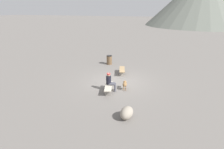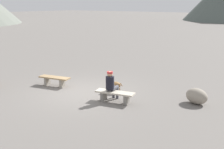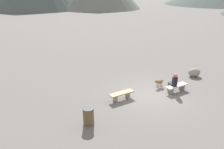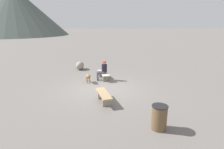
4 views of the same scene
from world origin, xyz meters
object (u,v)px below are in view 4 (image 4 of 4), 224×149
Objects in this scene: bench_left at (104,95)px; trash_bin at (159,117)px; seated_person at (103,69)px; boulder at (80,66)px; dog at (88,77)px; bench_right at (104,74)px.

trash_bin is (-2.36, -1.81, 0.11)m from bench_left.
seated_person reaches higher than boulder.
seated_person is (3.39, -0.06, 0.39)m from bench_left.
dog is 5.89m from trash_bin.
bench_right is 1.88× the size of trash_bin.
boulder is at bearing -175.94° from dog.
dog is at bearing -166.50° from boulder.
trash_bin is 0.97× the size of boulder.
bench_right is 3.18m from boulder.
bench_left reaches higher than bench_right.
bench_left is 0.97× the size of bench_right.
boulder is at bearing 1.65° from bench_left.
seated_person is 1.78× the size of dog.
bench_right is 2.34× the size of dog.
trash_bin is (-5.27, -2.65, 0.05)m from dog.
dog is 3.45m from boulder.
boulder is (3.35, 0.80, -0.07)m from dog.
dog is (-0.70, 0.94, 0.08)m from bench_right.
boulder reaches higher than dog.
boulder is (6.26, 1.64, -0.01)m from bench_left.
trash_bin is (-5.97, -1.71, 0.13)m from bench_right.
seated_person is at bearing 16.93° from trash_bin.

